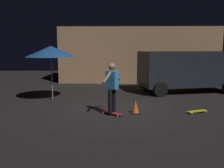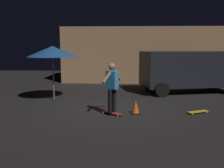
{
  "view_description": "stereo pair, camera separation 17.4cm",
  "coord_description": "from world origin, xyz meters",
  "px_view_note": "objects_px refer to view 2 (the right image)",
  "views": [
    {
      "loc": [
        0.18,
        -8.75,
        2.31
      ],
      "look_at": [
        -0.02,
        -0.62,
        1.05
      ],
      "focal_mm": 39.74,
      "sensor_mm": 36.0,
      "label": 1
    },
    {
      "loc": [
        0.35,
        -8.74,
        2.31
      ],
      "look_at": [
        -0.02,
        -0.62,
        1.05
      ],
      "focal_mm": 39.74,
      "sensor_mm": 36.0,
      "label": 2
    }
  ],
  "objects_px": {
    "parked_van": "(189,69)",
    "skateboard_ridden": "(112,113)",
    "patio_umbrella": "(52,51)",
    "traffic_cone": "(136,108)",
    "skateboard_spare": "(198,112)",
    "skater": "(112,84)"
  },
  "relations": [
    {
      "from": "patio_umbrella",
      "to": "skater",
      "type": "height_order",
      "value": "patio_umbrella"
    },
    {
      "from": "parked_van",
      "to": "skater",
      "type": "height_order",
      "value": "parked_van"
    },
    {
      "from": "skateboard_spare",
      "to": "skater",
      "type": "relative_size",
      "value": 0.48
    },
    {
      "from": "patio_umbrella",
      "to": "skateboard_spare",
      "type": "bearing_deg",
      "value": -19.02
    },
    {
      "from": "parked_van",
      "to": "traffic_cone",
      "type": "relative_size",
      "value": 10.65
    },
    {
      "from": "patio_umbrella",
      "to": "skater",
      "type": "xyz_separation_m",
      "value": [
        2.61,
        -2.22,
        -1.04
      ]
    },
    {
      "from": "patio_umbrella",
      "to": "skateboard_ridden",
      "type": "relative_size",
      "value": 3.04
    },
    {
      "from": "skateboard_ridden",
      "to": "skater",
      "type": "relative_size",
      "value": 0.45
    },
    {
      "from": "skateboard_ridden",
      "to": "skateboard_spare",
      "type": "distance_m",
      "value": 2.97
    },
    {
      "from": "skateboard_ridden",
      "to": "skater",
      "type": "height_order",
      "value": "skater"
    },
    {
      "from": "parked_van",
      "to": "skateboard_ridden",
      "type": "distance_m",
      "value": 5.82
    },
    {
      "from": "skateboard_spare",
      "to": "traffic_cone",
      "type": "height_order",
      "value": "traffic_cone"
    },
    {
      "from": "parked_van",
      "to": "skateboard_ridden",
      "type": "height_order",
      "value": "parked_van"
    },
    {
      "from": "parked_van",
      "to": "traffic_cone",
      "type": "xyz_separation_m",
      "value": [
        -2.85,
        -4.22,
        -0.95
      ]
    },
    {
      "from": "parked_van",
      "to": "skater",
      "type": "bearing_deg",
      "value": -129.67
    },
    {
      "from": "skater",
      "to": "skateboard_spare",
      "type": "bearing_deg",
      "value": 5.82
    },
    {
      "from": "skateboard_ridden",
      "to": "traffic_cone",
      "type": "height_order",
      "value": "traffic_cone"
    },
    {
      "from": "parked_van",
      "to": "traffic_cone",
      "type": "distance_m",
      "value": 5.18
    },
    {
      "from": "parked_van",
      "to": "skateboard_spare",
      "type": "relative_size",
      "value": 6.17
    },
    {
      "from": "patio_umbrella",
      "to": "traffic_cone",
      "type": "relative_size",
      "value": 5.0
    },
    {
      "from": "patio_umbrella",
      "to": "traffic_cone",
      "type": "height_order",
      "value": "patio_umbrella"
    },
    {
      "from": "patio_umbrella",
      "to": "skater",
      "type": "bearing_deg",
      "value": -40.41
    }
  ]
}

